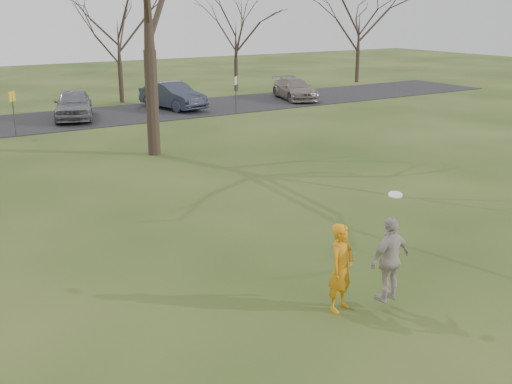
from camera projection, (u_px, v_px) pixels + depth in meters
ground at (364, 314)px, 12.10m from camera, size 120.00×120.00×0.00m
parking_strip at (44, 122)px, 32.35m from camera, size 62.00×6.50×0.04m
player_defender at (341, 268)px, 12.05m from camera, size 0.76×0.62×1.81m
car_4 at (74, 104)px, 32.88m from camera, size 3.25×5.04×1.60m
car_5 at (173, 96)px, 36.17m from camera, size 2.64×4.93×1.54m
car_7 at (295, 89)px, 39.91m from camera, size 3.01×4.96×1.34m
catching_play at (390, 259)px, 12.00m from camera, size 1.05×0.50×2.21m
sign_yellow at (13, 105)px, 28.48m from camera, size 0.35×0.35×2.08m
sign_white at (236, 88)px, 34.61m from camera, size 0.35×0.35×2.08m
small_tree_row at (90, 40)px, 37.57m from camera, size 55.00×5.90×8.50m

